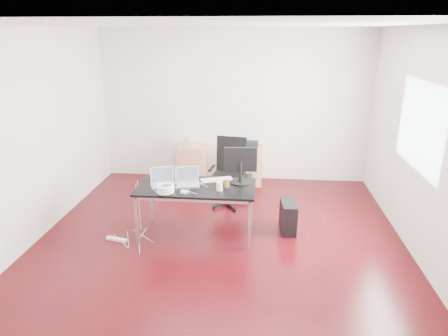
# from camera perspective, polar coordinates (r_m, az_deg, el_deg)

# --- Properties ---
(room_shell) EXTENTS (5.00, 5.00, 5.00)m
(room_shell) POSITION_cam_1_polar(r_m,az_deg,el_deg) (5.10, -0.19, 3.90)
(room_shell) COLOR #33050A
(room_shell) RESTS_ON ground
(desk) EXTENTS (1.60, 0.80, 0.73)m
(desk) POSITION_cam_1_polar(r_m,az_deg,el_deg) (5.47, -3.96, -3.10)
(desk) COLOR black
(desk) RESTS_ON ground
(office_chair) EXTENTS (0.54, 0.56, 1.08)m
(office_chair) POSITION_cam_1_polar(r_m,az_deg,el_deg) (6.52, 0.74, -0.06)
(office_chair) COLOR black
(office_chair) RESTS_ON ground
(filing_cabinet_left) EXTENTS (0.50, 0.50, 0.70)m
(filing_cabinet_left) POSITION_cam_1_polar(r_m,az_deg,el_deg) (7.62, -4.52, 0.68)
(filing_cabinet_left) COLOR tan
(filing_cabinet_left) RESTS_ON ground
(filing_cabinet_right) EXTENTS (0.50, 0.50, 0.70)m
(filing_cabinet_right) POSITION_cam_1_polar(r_m,az_deg,el_deg) (7.51, 3.53, 0.43)
(filing_cabinet_right) COLOR tan
(filing_cabinet_right) RESTS_ON ground
(pc_tower) EXTENTS (0.24, 0.47, 0.44)m
(pc_tower) POSITION_cam_1_polar(r_m,az_deg,el_deg) (5.81, 9.13, -6.86)
(pc_tower) COLOR black
(pc_tower) RESTS_ON ground
(wastebasket) EXTENTS (0.30, 0.30, 0.28)m
(wastebasket) POSITION_cam_1_polar(r_m,az_deg,el_deg) (7.43, 3.52, -1.49)
(wastebasket) COLOR black
(wastebasket) RESTS_ON ground
(power_strip) EXTENTS (0.31, 0.12, 0.04)m
(power_strip) POSITION_cam_1_polar(r_m,az_deg,el_deg) (5.76, -15.12, -9.80)
(power_strip) COLOR white
(power_strip) RESTS_ON ground
(laptop_left) EXTENTS (0.40, 0.36, 0.23)m
(laptop_left) POSITION_cam_1_polar(r_m,az_deg,el_deg) (5.53, -8.74, -1.81)
(laptop_left) COLOR silver
(laptop_left) RESTS_ON desk
(laptop_right) EXTENTS (0.38, 0.32, 0.23)m
(laptop_right) POSITION_cam_1_polar(r_m,az_deg,el_deg) (5.50, -5.31, -1.80)
(laptop_right) COLOR silver
(laptop_right) RESTS_ON desk
(monitor) EXTENTS (0.45, 0.26, 0.51)m
(monitor) POSITION_cam_1_polar(r_m,az_deg,el_deg) (5.46, 2.37, 0.66)
(monitor) COLOR black
(monitor) RESTS_ON desk
(keyboard) EXTENTS (0.46, 0.28, 0.02)m
(keyboard) POSITION_cam_1_polar(r_m,az_deg,el_deg) (5.64, -1.05, -1.67)
(keyboard) COLOR white
(keyboard) RESTS_ON desk
(cup_white) EXTENTS (0.10, 0.10, 0.12)m
(cup_white) POSITION_cam_1_polar(r_m,az_deg,el_deg) (5.27, -0.65, -2.60)
(cup_white) COLOR white
(cup_white) RESTS_ON desk
(cup_brown) EXTENTS (0.09, 0.09, 0.10)m
(cup_brown) POSITION_cam_1_polar(r_m,az_deg,el_deg) (5.38, 0.33, -2.27)
(cup_brown) COLOR brown
(cup_brown) RESTS_ON desk
(cable_coil) EXTENTS (0.24, 0.24, 0.11)m
(cable_coil) POSITION_cam_1_polar(r_m,az_deg,el_deg) (5.25, -8.38, -2.97)
(cable_coil) COLOR white
(cable_coil) RESTS_ON desk
(power_adapter) EXTENTS (0.09, 0.09, 0.03)m
(power_adapter) POSITION_cam_1_polar(r_m,az_deg,el_deg) (5.23, -5.77, -3.42)
(power_adapter) COLOR white
(power_adapter) RESTS_ON desk
(speaker) EXTENTS (0.10, 0.09, 0.18)m
(speaker) POSITION_cam_1_polar(r_m,az_deg,el_deg) (7.46, -5.30, 3.79)
(speaker) COLOR #9E9E9E
(speaker) RESTS_ON filing_cabinet_left
(navy_garment) EXTENTS (0.31, 0.25, 0.09)m
(navy_garment) POSITION_cam_1_polar(r_m,az_deg,el_deg) (7.44, 3.73, 3.42)
(navy_garment) COLOR black
(navy_garment) RESTS_ON filing_cabinet_right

